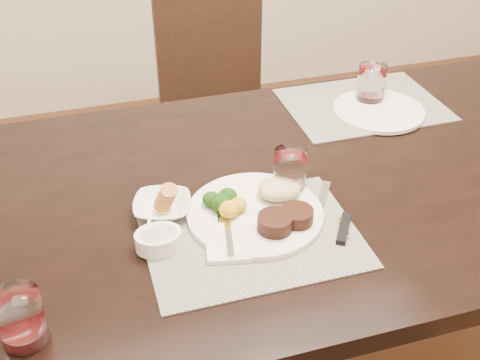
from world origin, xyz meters
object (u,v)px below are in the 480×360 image
object	(u,v)px
chair_far	(217,100)
far_plate	(379,111)
dinner_plate	(262,209)
cracker_bowl	(162,206)
wine_glass_near	(290,173)
steak_knife	(338,221)

from	to	relation	value
chair_far	far_plate	world-z (taller)	chair_far
dinner_plate	cracker_bowl	xyz separation A→B (m)	(-0.21, 0.08, 0.00)
wine_glass_near	far_plate	size ratio (longest dim) A/B	0.40
far_plate	steak_knife	bearing A→B (deg)	-126.69
chair_far	steak_knife	xyz separation A→B (m)	(-0.01, -1.12, 0.26)
steak_knife	far_plate	bearing A→B (deg)	85.89
steak_knife	wine_glass_near	size ratio (longest dim) A/B	2.18
steak_knife	wine_glass_near	world-z (taller)	wine_glass_near
cracker_bowl	far_plate	world-z (taller)	cracker_bowl
dinner_plate	far_plate	size ratio (longest dim) A/B	1.17
chair_far	steak_knife	distance (m)	1.15
chair_far	cracker_bowl	bearing A→B (deg)	-111.40
dinner_plate	steak_knife	world-z (taller)	dinner_plate
wine_glass_near	far_plate	world-z (taller)	wine_glass_near
steak_knife	dinner_plate	bearing A→B (deg)	-172.70
steak_knife	cracker_bowl	bearing A→B (deg)	-169.54
wine_glass_near	steak_knife	bearing A→B (deg)	-67.65
dinner_plate	wine_glass_near	world-z (taller)	wine_glass_near
steak_knife	far_plate	xyz separation A→B (m)	(0.33, 0.44, 0.00)
dinner_plate	cracker_bowl	distance (m)	0.23
chair_far	far_plate	xyz separation A→B (m)	(0.31, -0.68, 0.26)
chair_far	cracker_bowl	world-z (taller)	chair_far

